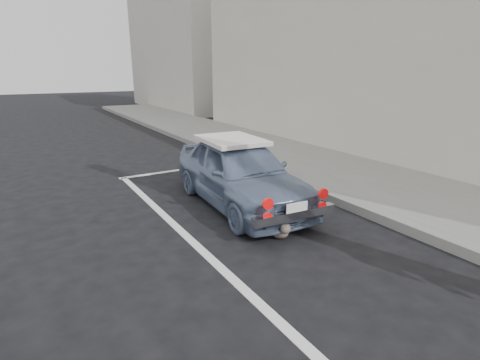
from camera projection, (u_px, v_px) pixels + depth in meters
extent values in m
plane|color=black|center=(426.00, 345.00, 3.20)|extent=(80.00, 80.00, 0.00)
cube|color=slate|center=(433.00, 202.00, 6.40)|extent=(2.80, 40.00, 0.15)
cube|color=beige|center=(456.00, 13.00, 8.62)|extent=(3.50, 18.00, 7.00)
cube|color=black|center=(397.00, 109.00, 8.38)|extent=(0.10, 16.00, 2.40)
cube|color=#B5AEA4|center=(184.00, 38.00, 21.62)|extent=(3.50, 10.00, 8.00)
cube|color=silver|center=(184.00, 169.00, 8.78)|extent=(3.00, 0.12, 0.01)
cube|color=silver|center=(188.00, 238.00, 5.22)|extent=(0.12, 7.00, 0.01)
imported|color=slate|center=(240.00, 173.00, 6.38)|extent=(1.57, 3.43, 1.14)
cube|color=silver|center=(231.00, 140.00, 6.52)|extent=(1.03, 1.33, 0.07)
cube|color=silver|center=(295.00, 215.00, 5.05)|extent=(1.29, 0.21, 0.12)
cube|color=white|center=(297.00, 209.00, 4.98)|extent=(0.33, 0.04, 0.17)
cylinder|color=red|center=(268.00, 204.00, 4.76)|extent=(0.15, 0.05, 0.15)
cylinder|color=red|center=(323.00, 194.00, 5.15)|extent=(0.15, 0.05, 0.15)
cylinder|color=red|center=(268.00, 217.00, 4.81)|extent=(0.12, 0.05, 0.12)
cylinder|color=red|center=(322.00, 206.00, 5.20)|extent=(0.12, 0.05, 0.12)
ellipsoid|color=#756A59|center=(279.00, 229.00, 5.22)|extent=(0.27, 0.40, 0.23)
sphere|color=#756A59|center=(285.00, 228.00, 5.06)|extent=(0.15, 0.15, 0.15)
cone|color=#756A59|center=(283.00, 224.00, 5.02)|extent=(0.05, 0.05, 0.06)
cone|color=#756A59|center=(288.00, 223.00, 5.05)|extent=(0.05, 0.05, 0.06)
cylinder|color=#756A59|center=(275.00, 228.00, 5.43)|extent=(0.11, 0.24, 0.03)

